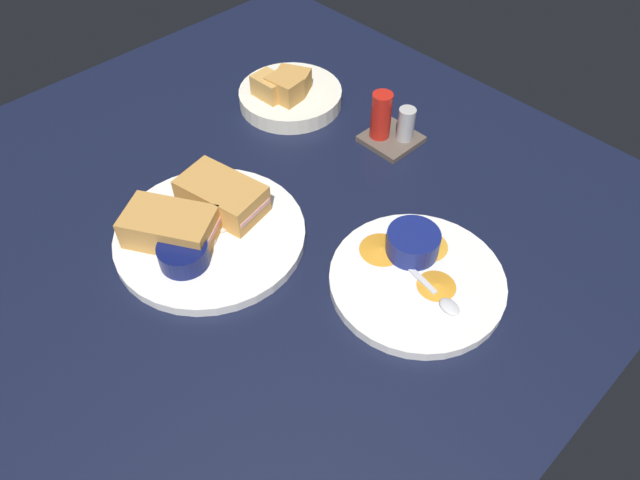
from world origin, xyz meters
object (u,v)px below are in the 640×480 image
plate_sandwich_main (211,235)px  spoon_by_gravy_ramekin (443,300)px  plate_chips_companion (417,281)px  ramekin_light_gravy (413,242)px  bread_basket_rear (289,94)px  sandwich_half_far (170,227)px  spoon_by_dark_ramekin (214,237)px  condiment_caddy (390,125)px  ramekin_dark_sauce (183,253)px  sandwich_half_near (222,196)px

plate_sandwich_main → spoon_by_gravy_ramekin: spoon_by_gravy_ramekin is taller
plate_chips_companion → ramekin_light_gravy: size_ratio=3.22×
ramekin_light_gravy → bread_basket_rear: size_ratio=0.40×
ramekin_light_gravy → plate_sandwich_main: bearing=-141.5°
plate_sandwich_main → bread_basket_rear: size_ratio=1.48×
plate_sandwich_main → spoon_by_gravy_ramekin: size_ratio=2.88×
plate_chips_companion → ramekin_light_gravy: (-3.73, 3.11, 2.77)cm
plate_chips_companion → plate_sandwich_main: bearing=-150.1°
sandwich_half_far → ramekin_light_gravy: (26.34, 23.49, -0.43)cm
ramekin_light_gravy → bread_basket_rear: 43.09cm
plate_sandwich_main → spoon_by_dark_ramekin: spoon_by_dark_ramekin is taller
spoon_by_dark_ramekin → condiment_caddy: 37.65cm
sandwich_half_far → spoon_by_dark_ramekin: bearing=44.5°
ramekin_dark_sauce → spoon_by_dark_ramekin: (-0.67, 5.63, -1.40)cm
spoon_by_dark_ramekin → ramekin_light_gravy: 29.23cm
sandwich_half_near → plate_sandwich_main: bearing=-60.4°
sandwich_half_far → condiment_caddy: 42.28cm
sandwich_half_far → bread_basket_rear: bread_basket_rear is taller
spoon_by_dark_ramekin → condiment_caddy: (1.41, 37.60, 1.44)cm
sandwich_half_far → plate_chips_companion: sandwich_half_far is taller
sandwich_half_near → spoon_by_dark_ramekin: bearing=-50.3°
bread_basket_rear → spoon_by_gravy_ramekin: bearing=-18.8°
spoon_by_dark_ramekin → spoon_by_gravy_ramekin: bearing=26.3°
spoon_by_gravy_ramekin → bread_basket_rear: bearing=161.2°
plate_sandwich_main → bread_basket_rear: bread_basket_rear is taller
spoon_by_gravy_ramekin → bread_basket_rear: size_ratio=0.51×
sandwich_half_near → plate_chips_companion: 32.09cm
spoon_by_dark_ramekin → ramekin_dark_sauce: bearing=-83.2°
plate_chips_companion → ramekin_light_gravy: bearing=140.2°
plate_sandwich_main → condiment_caddy: 37.38cm
plate_sandwich_main → ramekin_dark_sauce: size_ratio=3.98×
ramekin_dark_sauce → ramekin_light_gravy: bearing=49.4°
plate_sandwich_main → spoon_by_gravy_ramekin: 35.63cm
plate_sandwich_main → ramekin_light_gravy: (23.58, 18.79, 2.77)cm
sandwich_half_near → ramekin_light_gravy: (26.27, 14.04, -0.43)cm
sandwich_half_near → sandwich_half_far: same height
ramekin_light_gravy → bread_basket_rear: (-41.06, 13.00, -1.29)cm
ramekin_light_gravy → condiment_caddy: (-20.57, 18.38, -0.16)cm
plate_sandwich_main → spoon_by_dark_ramekin: (1.60, -0.43, 1.16)cm
sandwich_half_far → ramekin_dark_sauce: sandwich_half_far is taller
spoon_by_dark_ramekin → bread_basket_rear: (-19.09, 32.22, 0.31)cm
plate_chips_companion → bread_basket_rear: bearing=160.2°
ramekin_light_gravy → bread_basket_rear: bread_basket_rear is taller
sandwich_half_far → spoon_by_dark_ramekin: sandwich_half_far is taller
bread_basket_rear → sandwich_half_near: bearing=-61.3°
sandwich_half_near → spoon_by_dark_ramekin: sandwich_half_near is taller
ramekin_light_gravy → spoon_by_gravy_ramekin: size_ratio=0.77×
plate_sandwich_main → condiment_caddy: condiment_caddy is taller
plate_sandwich_main → bread_basket_rear: bearing=118.8°
ramekin_dark_sauce → plate_chips_companion: bearing=41.0°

